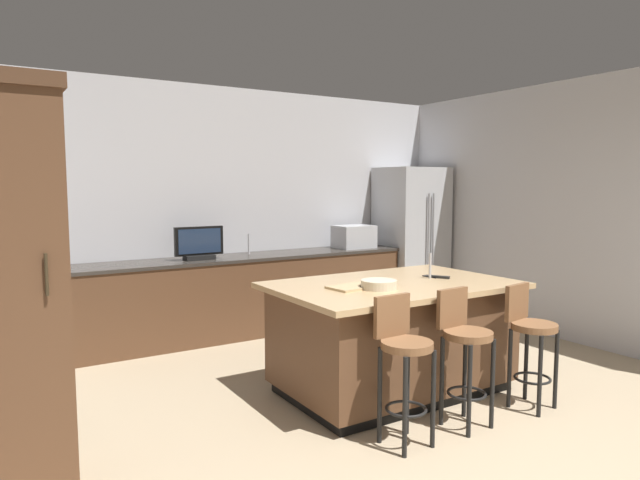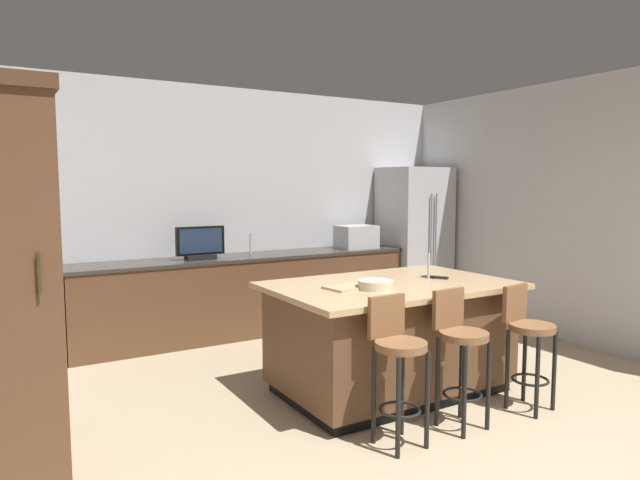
{
  "view_description": "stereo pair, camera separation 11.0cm",
  "coord_description": "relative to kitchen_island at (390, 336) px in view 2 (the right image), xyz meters",
  "views": [
    {
      "loc": [
        -2.66,
        -1.76,
        1.71
      ],
      "look_at": [
        0.29,
        2.98,
        1.16
      ],
      "focal_mm": 31.39,
      "sensor_mm": 36.0,
      "label": 1
    },
    {
      "loc": [
        -2.57,
        -1.82,
        1.71
      ],
      "look_at": [
        0.29,
        2.98,
        1.16
      ],
      "focal_mm": 31.39,
      "sensor_mm": 36.0,
      "label": 2
    }
  ],
  "objects": [
    {
      "name": "tv_monitor",
      "position": [
        -0.85,
        2.23,
        0.6
      ],
      "size": [
        0.53,
        0.16,
        0.36
      ],
      "color": "black",
      "rests_on": "counter_back"
    },
    {
      "name": "cutting_board",
      "position": [
        -0.4,
        -0.02,
        0.45
      ],
      "size": [
        0.43,
        0.29,
        0.02
      ],
      "primitive_type": "cube",
      "rotation": [
        0.0,
        0.0,
        0.13
      ],
      "color": "tan",
      "rests_on": "kitchen_island"
    },
    {
      "name": "refrigerator",
      "position": [
        2.13,
        2.22,
        0.5
      ],
      "size": [
        0.81,
        0.76,
        1.94
      ],
      "color": "#B7BABF",
      "rests_on": "ground_plane"
    },
    {
      "name": "cell_phone",
      "position": [
        0.46,
        0.05,
        0.45
      ],
      "size": [
        0.09,
        0.16,
        0.01
      ],
      "primitive_type": "cube",
      "rotation": [
        0.0,
        0.0,
        0.11
      ],
      "color": "black",
      "rests_on": "kitchen_island"
    },
    {
      "name": "bar_stool_center",
      "position": [
        -0.0,
        -0.79,
        0.12
      ],
      "size": [
        0.34,
        0.35,
        0.97
      ],
      "rotation": [
        0.0,
        0.0,
        0.06
      ],
      "color": "brown",
      "rests_on": "ground_plane"
    },
    {
      "name": "microwave",
      "position": [
        1.22,
        2.28,
        0.58
      ],
      "size": [
        0.48,
        0.36,
        0.29
      ],
      "primitive_type": "cube",
      "color": "#B7BABF",
      "rests_on": "counter_back"
    },
    {
      "name": "wall_back",
      "position": [
        -0.24,
        2.66,
        0.95
      ],
      "size": [
        6.16,
        0.12,
        2.83
      ],
      "primitive_type": "cube",
      "color": "#BCBCC1",
      "rests_on": "ground_plane"
    },
    {
      "name": "sink_faucet_back",
      "position": [
        -0.2,
        2.38,
        0.56
      ],
      "size": [
        0.02,
        0.02,
        0.24
      ],
      "primitive_type": "cylinder",
      "color": "#B2B2B7",
      "rests_on": "counter_back"
    },
    {
      "name": "tv_remote",
      "position": [
        0.48,
        -0.04,
        0.45
      ],
      "size": [
        0.13,
        0.17,
        0.02
      ],
      "primitive_type": "cube",
      "rotation": [
        0.0,
        0.0,
        0.55
      ],
      "color": "black",
      "rests_on": "kitchen_island"
    },
    {
      "name": "sink_faucet_island",
      "position": [
        0.41,
        0.0,
        0.55
      ],
      "size": [
        0.02,
        0.02,
        0.22
      ],
      "primitive_type": "cylinder",
      "color": "#B2B2B7",
      "rests_on": "kitchen_island"
    },
    {
      "name": "counter_back",
      "position": [
        -0.26,
        2.28,
        -0.01
      ],
      "size": [
        3.95,
        0.62,
        0.9
      ],
      "color": "brown",
      "rests_on": "ground_plane"
    },
    {
      "name": "fruit_bowl",
      "position": [
        -0.27,
        -0.15,
        0.48
      ],
      "size": [
        0.28,
        0.28,
        0.07
      ],
      "primitive_type": "cylinder",
      "color": "beige",
      "rests_on": "kitchen_island"
    },
    {
      "name": "wall_right",
      "position": [
        2.64,
        0.45,
        0.95
      ],
      "size": [
        0.12,
        4.82,
        2.83
      ],
      "primitive_type": "cube",
      "color": "#BCBCC1",
      "rests_on": "ground_plane"
    },
    {
      "name": "bar_stool_right",
      "position": [
        0.67,
        -0.82,
        0.1
      ],
      "size": [
        0.34,
        0.36,
        0.94
      ],
      "rotation": [
        0.0,
        0.0,
        0.16
      ],
      "color": "brown",
      "rests_on": "ground_plane"
    },
    {
      "name": "bar_stool_left",
      "position": [
        -0.55,
        -0.79,
        0.12
      ],
      "size": [
        0.34,
        0.34,
        0.98
      ],
      "rotation": [
        0.0,
        0.0,
        0.03
      ],
      "color": "brown",
      "rests_on": "ground_plane"
    },
    {
      "name": "range_oven",
      "position": [
        -2.63,
        2.28,
        -0.0
      ],
      "size": [
        0.76,
        0.63,
        0.92
      ],
      "color": "#B7BABF",
      "rests_on": "ground_plane"
    },
    {
      "name": "kitchen_island",
      "position": [
        0.0,
        0.0,
        0.0
      ],
      "size": [
        1.96,
        1.27,
        0.91
      ],
      "color": "black",
      "rests_on": "ground_plane"
    }
  ]
}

